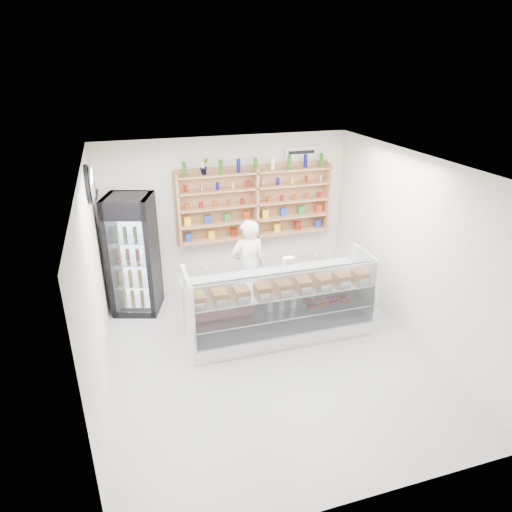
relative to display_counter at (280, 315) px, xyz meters
name	(u,v)px	position (x,y,z in m)	size (l,w,h in m)	color
room	(272,270)	(-0.33, -0.51, 1.05)	(5.00, 5.00, 5.00)	#A3A3A8
display_counter	(280,315)	(0.00, 0.00, 0.00)	(2.86, 0.85, 1.25)	white
shop_worker	(248,266)	(-0.25, 0.89, 0.47)	(0.60, 0.39, 1.64)	white
drinks_cooler	(134,255)	(-2.05, 1.49, 0.67)	(0.91, 0.90, 2.02)	black
wall_shelving	(256,204)	(0.17, 1.83, 1.25)	(2.84, 0.28, 1.33)	tan
potted_plant	(204,166)	(-0.74, 1.83, 1.99)	(0.16, 0.13, 0.29)	#1E6626
security_mirror	(92,184)	(-2.50, 0.69, 2.10)	(0.15, 0.50, 0.50)	silver
wall_sign	(301,152)	(1.07, 1.96, 2.10)	(0.62, 0.03, 0.20)	white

